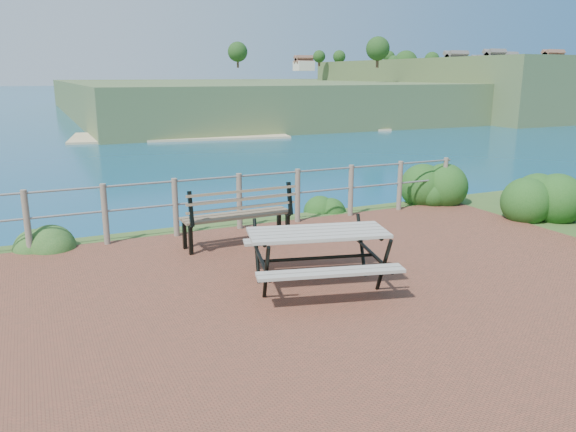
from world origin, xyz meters
The scene contains 10 objects.
ground centered at (0.00, 0.00, 0.00)m, with size 10.00×7.00×0.12m, color brown.
ocean centered at (0.00, 200.00, 0.00)m, with size 1200.00×1200.00×0.00m, color #14577B.
safety_railing centered at (0.00, 3.35, 0.57)m, with size 9.40×0.10×1.00m.
distant_bay centered at (173.07, 202.61, -1.52)m, with size 290.00×232.36×24.00m.
picnic_table centered at (-0.05, 0.26, 0.48)m, with size 1.89×1.50×0.75m.
park_bench centered at (-0.38, 2.42, 0.66)m, with size 1.80×0.50×1.01m.
shrub_right_front centered at (5.36, 1.74, 0.00)m, with size 1.26×1.26×1.79m, color #194715.
shrub_right_edge centered at (4.59, 3.70, 0.00)m, with size 1.01×1.01×1.44m, color #194715.
shrub_lip_west centered at (-3.32, 3.60, 0.00)m, with size 0.84×0.84×0.61m, color #23521E.
shrub_lip_east centered at (2.19, 4.13, 0.00)m, with size 0.74×0.74×0.47m, color #194715.
Camera 1 is at (-3.28, -5.86, 2.72)m, focal length 35.00 mm.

